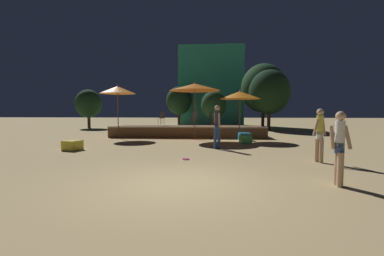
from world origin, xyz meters
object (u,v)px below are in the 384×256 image
Objects in this scene: bistro_chair_2 at (212,117)px; background_tree_1 at (179,101)px; bistro_chair_0 at (194,117)px; frisbee_disc at (186,159)px; bistro_chair_1 at (162,117)px; background_tree_4 at (89,104)px; patio_umbrella_1 at (118,90)px; patio_umbrella_2 at (195,87)px; cube_seat_1 at (245,139)px; background_tree_3 at (263,88)px; person_1 at (217,124)px; cube_seat_2 at (72,145)px; patio_umbrella_0 at (240,95)px; background_tree_2 at (214,105)px; cube_seat_0 at (244,137)px; person_0 at (320,133)px; background_tree_0 at (269,92)px; person_2 at (340,147)px.

bistro_chair_2 is 10.94m from background_tree_1.
frisbee_disc is at bearing -46.46° from bistro_chair_0.
background_tree_4 reaches higher than bistro_chair_1.
patio_umbrella_2 is at bearing -4.40° from patio_umbrella_1.
cube_seat_1 is 0.10× the size of background_tree_3.
background_tree_3 is at bearing -135.30° from person_1.
patio_umbrella_2 reaches higher than bistro_chair_1.
frisbee_disc is (4.94, -1.77, -0.18)m from cube_seat_2.
background_tree_3 is (3.01, 10.77, 3.51)m from cube_seat_1.
patio_umbrella_0 is 16.24m from background_tree_4.
bistro_chair_0 is (-2.70, 1.53, -1.28)m from patio_umbrella_0.
bistro_chair_1 reaches higher than cube_seat_1.
background_tree_2 is (-1.37, 8.92, -0.33)m from patio_umbrella_0.
background_tree_2 reaches higher than cube_seat_0.
background_tree_3 is at bearing 69.89° from frisbee_disc.
background_tree_1 is at bearing 111.81° from patio_umbrella_0.
background_tree_1 is 0.71× the size of background_tree_3.
person_1 is at bearing -153.08° from bistro_chair_2.
background_tree_3 is at bearing 72.97° from cube_seat_0.
patio_umbrella_0 is 1.51× the size of person_1.
background_tree_1 is 1.22× the size of background_tree_2.
person_0 is 14.07m from background_tree_0.
person_0 reaches higher than person_2.
patio_umbrella_2 is 3.94m from cube_seat_0.
background_tree_4 reaches higher than cube_seat_1.
person_0 is at bearing -45.87° from background_tree_4.
background_tree_0 is at bearing -4.15° from person_2.
bistro_chair_2 is at bearing 125.05° from cube_seat_0.
bistro_chair_1 reaches higher than cube_seat_2.
cube_seat_0 is 0.18× the size of background_tree_4.
cube_seat_1 is 8.03m from cube_seat_2.
person_1 is 0.37× the size of background_tree_0.
bistro_chair_1 is at bearing -141.37° from background_tree_3.
background_tree_0 reaches higher than bistro_chair_1.
bistro_chair_2 is 3.72× the size of frisbee_disc.
background_tree_4 is at bearing -81.28° from bistro_chair_1.
patio_umbrella_1 reaches higher than frisbee_disc.
cube_seat_0 is 0.13× the size of background_tree_0.
person_1 is (-1.36, -3.57, -1.48)m from patio_umbrella_0.
background_tree_0 is at bearing -17.58° from background_tree_2.
cube_seat_1 is 0.32× the size of person_1.
bistro_chair_1 is (-2.43, 2.69, -1.74)m from patio_umbrella_2.
background_tree_3 is (2.00, 18.11, 2.85)m from person_2.
bistro_chair_0 is (-2.81, 3.18, 1.05)m from cube_seat_1.
bistro_chair_0 is 8.64m from background_tree_0.
background_tree_1 is at bearing 101.11° from patio_umbrella_2.
patio_umbrella_1 is 3.56× the size of bistro_chair_0.
frisbee_disc is at bearing -114.83° from cube_seat_0.
background_tree_0 is 1.75m from background_tree_3.
person_0 reaches higher than bistro_chair_1.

